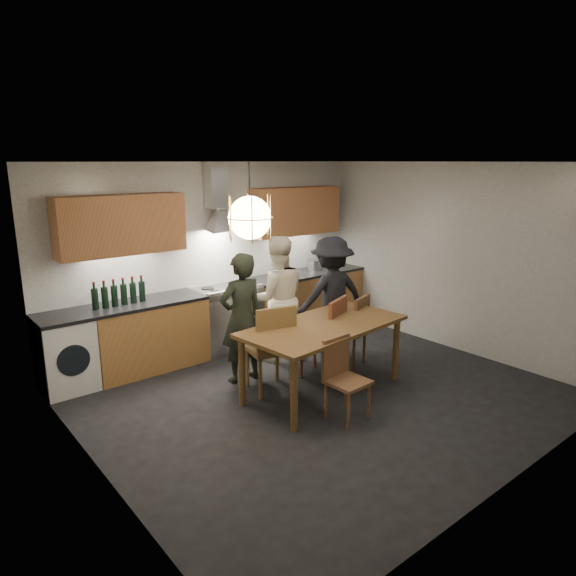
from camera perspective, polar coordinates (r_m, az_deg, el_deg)
ground at (r=6.06m, az=3.47°, el=-11.60°), size 5.00×5.00×0.00m
room_shell at (r=5.54m, az=3.73°, el=4.53°), size 5.02×4.52×2.61m
counter_run at (r=7.36m, az=-6.68°, el=-3.22°), size 5.00×0.62×0.90m
range_stove at (r=7.35m, az=-6.82°, el=-3.32°), size 0.90×0.60×0.92m
wall_fixtures at (r=7.16m, az=-7.67°, el=7.91°), size 4.30×0.54×1.10m
pendant_lamp at (r=4.79m, az=-4.26°, el=7.78°), size 0.43×0.43×0.70m
dining_table at (r=5.85m, az=3.99°, el=-4.92°), size 2.02×1.15×0.82m
chair_back_left at (r=5.84m, az=-1.76°, el=-6.17°), size 0.57×0.57×1.05m
chair_back_mid at (r=6.30m, az=4.57°, el=-4.91°), size 0.59×0.59×1.01m
chair_back_right at (r=6.67m, az=7.33°, el=-4.22°), size 0.55×0.55×0.95m
chair_front at (r=5.38m, az=6.04°, el=-9.34°), size 0.40×0.40×0.86m
person_left at (r=6.15m, az=-5.18°, el=-3.34°), size 0.59×0.40×1.58m
person_mid at (r=6.78m, az=-1.24°, el=-1.21°), size 1.00×0.91×1.68m
person_right at (r=7.07m, az=4.83°, el=-0.84°), size 1.16×0.82×1.62m
mixing_bowl at (r=7.79m, az=-0.11°, el=1.57°), size 0.40×0.40×0.08m
stock_pot at (r=8.26m, az=2.96°, el=2.55°), size 0.25×0.25×0.16m
wine_bottles at (r=6.54m, az=-18.27°, el=-0.44°), size 0.66×0.08×0.33m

